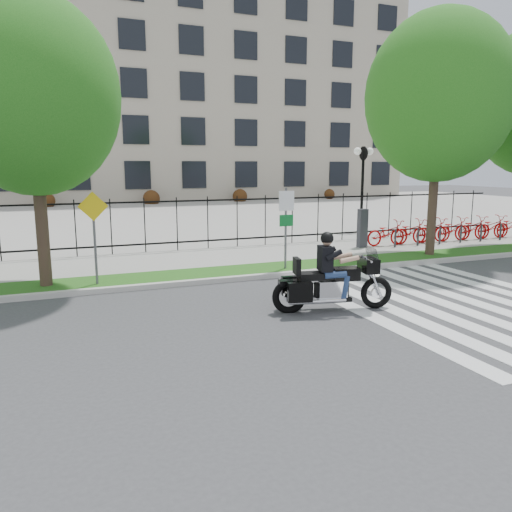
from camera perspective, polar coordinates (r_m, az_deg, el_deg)
name	(u,v)px	position (r m, az deg, el deg)	size (l,w,h in m)	color
ground	(277,325)	(10.63, 2.40, -7.83)	(120.00, 120.00, 0.00)	#3A3A3C
curb	(218,280)	(14.31, -4.33, -2.78)	(60.00, 0.20, 0.15)	#B3B0A9
grass_verge	(210,274)	(15.10, -5.30, -2.10)	(60.00, 1.50, 0.15)	#1E4C13
sidewalk	(189,260)	(17.47, -7.64, -0.46)	(60.00, 3.50, 0.15)	gray
plaza	(124,215)	(34.61, -14.82, 4.55)	(80.00, 34.00, 0.10)	gray
crosswalk_stripes	(456,302)	(13.27, 21.85, -4.85)	(5.70, 8.00, 0.01)	silver
iron_fence	(177,224)	(18.99, -9.01, 3.65)	(30.00, 0.06, 2.00)	black
office_building	(94,98)	(54.69, -18.04, 16.80)	(60.00, 21.90, 20.15)	#A89A87
lamp_post_right	(363,168)	(25.50, 12.13, 9.84)	(1.06, 0.70, 4.25)	black
street_tree_1	(32,96)	(14.27, -24.23, 16.37)	(4.38, 4.38, 7.41)	#3E2A21
street_tree_2	(439,97)	(18.97, 20.21, 16.66)	(5.03, 5.03, 8.36)	#3E2A21
bike_share_station	(451,229)	(22.70, 21.41, 2.88)	(8.93, 0.87, 1.50)	#2D2D33
sign_pole_regulatory	(286,218)	(15.32, 3.46, 4.41)	(0.50, 0.09, 2.50)	#59595B
sign_pole_warning	(94,225)	(13.91, -18.03, 3.34)	(0.78, 0.09, 2.49)	#59595B
motorcycle_rider	(333,279)	(11.57, 8.76, -2.65)	(2.84, 1.15, 2.21)	black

